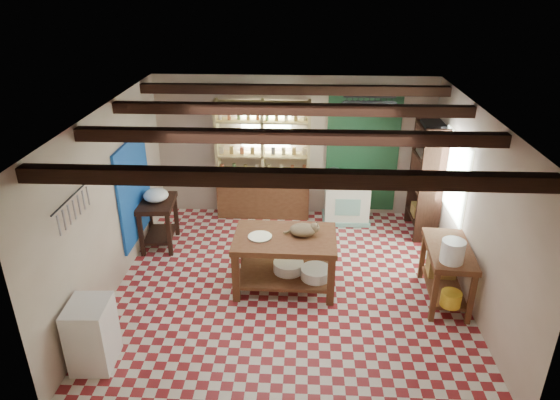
{
  "coord_description": "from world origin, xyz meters",
  "views": [
    {
      "loc": [
        0.17,
        -6.17,
        4.22
      ],
      "look_at": [
        -0.14,
        0.3,
        1.24
      ],
      "focal_mm": 32.0,
      "sensor_mm": 36.0,
      "label": 1
    }
  ],
  "objects_px": {
    "white_cabinet": "(92,334)",
    "right_counter": "(446,274)",
    "work_table": "(285,261)",
    "prep_table": "(159,223)",
    "stove": "(347,201)",
    "cat": "(303,230)"
  },
  "relations": [
    {
      "from": "stove",
      "to": "prep_table",
      "type": "distance_m",
      "value": 3.36
    },
    {
      "from": "white_cabinet",
      "to": "prep_table",
      "type": "bearing_deg",
      "value": 86.89
    },
    {
      "from": "cat",
      "to": "work_table",
      "type": "bearing_deg",
      "value": -178.69
    },
    {
      "from": "stove",
      "to": "white_cabinet",
      "type": "height_order",
      "value": "white_cabinet"
    },
    {
      "from": "stove",
      "to": "white_cabinet",
      "type": "bearing_deg",
      "value": -129.79
    },
    {
      "from": "work_table",
      "to": "right_counter",
      "type": "xyz_separation_m",
      "value": [
        2.24,
        -0.22,
        0.0
      ]
    },
    {
      "from": "prep_table",
      "to": "cat",
      "type": "xyz_separation_m",
      "value": [
        2.39,
        -1.05,
        0.5
      ]
    },
    {
      "from": "work_table",
      "to": "right_counter",
      "type": "bearing_deg",
      "value": -4.7
    },
    {
      "from": "cat",
      "to": "stove",
      "type": "bearing_deg",
      "value": 60.33
    },
    {
      "from": "prep_table",
      "to": "cat",
      "type": "height_order",
      "value": "cat"
    },
    {
      "from": "work_table",
      "to": "stove",
      "type": "height_order",
      "value": "work_table"
    },
    {
      "from": "work_table",
      "to": "right_counter",
      "type": "height_order",
      "value": "right_counter"
    },
    {
      "from": "stove",
      "to": "white_cabinet",
      "type": "relative_size",
      "value": 0.99
    },
    {
      "from": "white_cabinet",
      "to": "cat",
      "type": "height_order",
      "value": "cat"
    },
    {
      "from": "stove",
      "to": "work_table",
      "type": "bearing_deg",
      "value": -115.92
    },
    {
      "from": "white_cabinet",
      "to": "right_counter",
      "type": "xyz_separation_m",
      "value": [
        4.4,
        1.48,
        -0.0
      ]
    },
    {
      "from": "prep_table",
      "to": "white_cabinet",
      "type": "bearing_deg",
      "value": -95.05
    },
    {
      "from": "work_table",
      "to": "stove",
      "type": "bearing_deg",
      "value": 65.09
    },
    {
      "from": "work_table",
      "to": "cat",
      "type": "bearing_deg",
      "value": 11.31
    },
    {
      "from": "work_table",
      "to": "prep_table",
      "type": "distance_m",
      "value": 2.41
    },
    {
      "from": "work_table",
      "to": "cat",
      "type": "xyz_separation_m",
      "value": [
        0.25,
        0.05,
        0.5
      ]
    },
    {
      "from": "white_cabinet",
      "to": "cat",
      "type": "distance_m",
      "value": 3.02
    }
  ]
}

